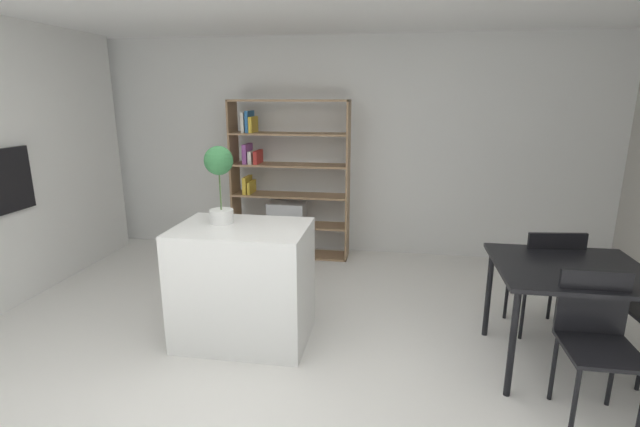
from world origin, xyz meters
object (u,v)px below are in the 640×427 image
at_px(dining_table, 570,278).
at_px(open_bookshelf, 283,187).
at_px(kitchen_island, 244,284).
at_px(dining_chair_near, 596,333).
at_px(built_in_oven, 4,181).
at_px(dining_chair_far, 547,273).
at_px(potted_plant_on_island, 219,175).

bearing_deg(dining_table, open_bookshelf, 140.77).
distance_m(kitchen_island, dining_chair_near, 2.42).
xyz_separation_m(built_in_oven, dining_chair_far, (4.65, 0.17, -0.64)).
height_order(dining_table, dining_chair_near, dining_chair_near).
relative_size(kitchen_island, dining_chair_far, 1.13).
distance_m(open_bookshelf, dining_chair_far, 3.01).
relative_size(built_in_oven, kitchen_island, 0.59).
bearing_deg(kitchen_island, potted_plant_on_island, 156.92).
relative_size(dining_table, dining_chair_near, 1.11).
bearing_deg(kitchen_island, open_bookshelf, 94.68).
distance_m(potted_plant_on_island, dining_table, 2.62).
xyz_separation_m(kitchen_island, dining_chair_near, (2.36, -0.53, 0.07)).
bearing_deg(dining_chair_far, open_bookshelf, -39.22).
relative_size(built_in_oven, potted_plant_on_island, 0.99).
xyz_separation_m(potted_plant_on_island, open_bookshelf, (0.02, 1.94, -0.47)).
height_order(kitchen_island, open_bookshelf, open_bookshelf).
distance_m(built_in_oven, dining_chair_far, 4.69).
distance_m(built_in_oven, dining_chair_near, 4.75).
relative_size(built_in_oven, dining_chair_far, 0.66).
distance_m(dining_table, dining_chair_near, 0.51).
relative_size(dining_chair_far, dining_chair_near, 1.01).
bearing_deg(potted_plant_on_island, dining_chair_far, 8.03).
distance_m(open_bookshelf, dining_table, 3.26).
height_order(kitchen_island, dining_chair_far, kitchen_island).
height_order(kitchen_island, dining_table, kitchen_island).
bearing_deg(kitchen_island, dining_chair_near, -12.68).
relative_size(kitchen_island, dining_chair_near, 1.14).
bearing_deg(dining_chair_near, built_in_oven, 170.24).
bearing_deg(dining_chair_near, kitchen_island, 167.39).
xyz_separation_m(dining_table, dining_chair_far, (0.01, 0.48, -0.16)).
relative_size(built_in_oven, dining_chair_near, 0.67).
relative_size(kitchen_island, potted_plant_on_island, 1.68).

